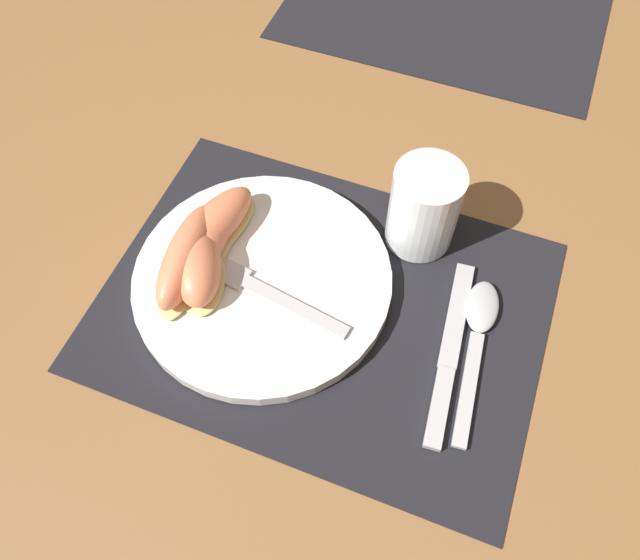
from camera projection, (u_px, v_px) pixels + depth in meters
The scene contains 12 objects.
ground_plane at pixel (323, 305), 0.65m from camera, with size 3.00×3.00×0.00m, color olive.
placemat at pixel (323, 304), 0.65m from camera, with size 0.45×0.34×0.00m.
placemat_far at pixel (447, 3), 0.92m from camera, with size 0.45×0.34×0.00m.
plate at pixel (262, 281), 0.66m from camera, with size 0.27×0.27×0.02m.
juice_glass at pixel (423, 211), 0.66m from camera, with size 0.07×0.07×0.10m.
knife at pixel (449, 355), 0.62m from camera, with size 0.04×0.21×0.01m.
spoon at pixel (479, 327), 0.63m from camera, with size 0.04×0.18×0.01m.
fork at pixel (252, 285), 0.64m from camera, with size 0.19×0.05×0.00m.
citrus_wedge_0 at pixel (211, 228), 0.66m from camera, with size 0.08×0.14×0.04m.
citrus_wedge_1 at pixel (202, 248), 0.65m from camera, with size 0.05×0.13×0.04m.
citrus_wedge_2 at pixel (187, 258), 0.64m from camera, with size 0.06×0.14×0.05m.
citrus_wedge_3 at pixel (198, 269), 0.63m from camera, with size 0.09×0.11×0.04m.
Camera 1 is at (0.11, -0.30, 0.57)m, focal length 35.00 mm.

